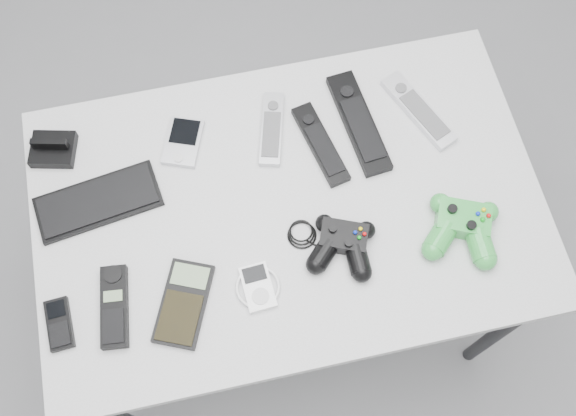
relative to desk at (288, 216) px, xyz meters
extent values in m
plane|color=slate|center=(0.08, 0.09, -0.65)|extent=(3.50, 3.50, 0.00)
cube|color=#A4A4A7|center=(0.00, 0.00, 0.05)|extent=(1.06, 0.68, 0.03)
cylinder|color=black|center=(-0.48, -0.29, -0.31)|extent=(0.03, 0.03, 0.68)
cylinder|color=black|center=(0.48, -0.29, -0.31)|extent=(0.03, 0.03, 0.68)
cylinder|color=black|center=(-0.48, 0.29, -0.31)|extent=(0.03, 0.03, 0.68)
cylinder|color=black|center=(0.48, 0.29, -0.31)|extent=(0.03, 0.03, 0.68)
cube|color=black|center=(-0.38, 0.09, 0.07)|extent=(0.27, 0.14, 0.02)
cube|color=black|center=(-0.46, 0.23, 0.09)|extent=(0.11, 0.10, 0.05)
cube|color=#B1B2B9|center=(-0.19, 0.19, 0.07)|extent=(0.11, 0.13, 0.02)
cube|color=#B1B2B9|center=(0.00, 0.18, 0.07)|extent=(0.09, 0.18, 0.02)
cube|color=black|center=(0.10, 0.12, 0.07)|extent=(0.09, 0.21, 0.02)
cube|color=black|center=(0.19, 0.15, 0.07)|extent=(0.09, 0.26, 0.02)
cube|color=silver|center=(0.33, 0.15, 0.07)|extent=(0.13, 0.21, 0.02)
cube|color=black|center=(-0.49, -0.15, 0.07)|extent=(0.05, 0.10, 0.02)
cube|color=black|center=(-0.38, -0.14, 0.07)|extent=(0.07, 0.17, 0.03)
cube|color=black|center=(-0.25, -0.16, 0.07)|extent=(0.15, 0.19, 0.02)
cube|color=white|center=(-0.10, -0.16, 0.07)|extent=(0.09, 0.10, 0.02)
camera|label=1|loc=(-0.12, -0.53, 1.35)|focal=42.00mm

